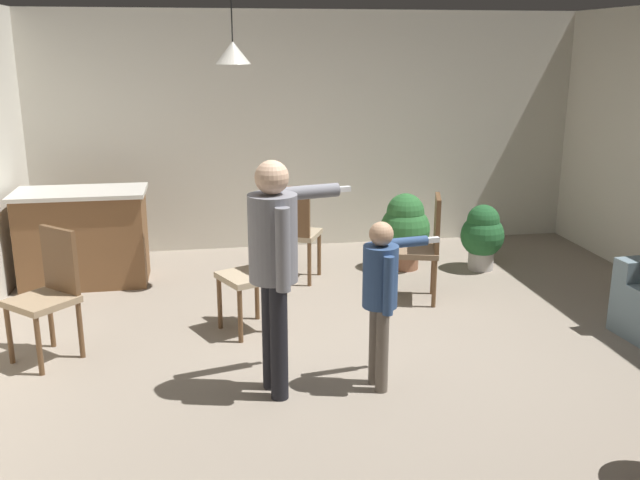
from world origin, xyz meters
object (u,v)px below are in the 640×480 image
Objects in this scene: potted_plant_by_wall at (482,234)px; kitchen_counter at (84,237)px; dining_chair_by_counter at (49,290)px; dining_chair_centre_back at (256,267)px; potted_plant_corner at (405,228)px; person_adult at (275,253)px; dining_chair_near_wall at (295,229)px; dining_chair_spare at (424,244)px; person_child at (382,287)px.

kitchen_counter is at bearing 176.87° from potted_plant_by_wall.
kitchen_counter is 1.26× the size of dining_chair_by_counter.
potted_plant_by_wall is (4.09, -0.22, -0.09)m from kitchen_counter.
dining_chair_by_counter is at bearing 75.82° from dining_chair_centre_back.
dining_chair_by_counter reaches higher than potted_plant_corner.
dining_chair_centre_back is at bearing -125.61° from dining_chair_by_counter.
dining_chair_near_wall is at bearing 155.97° from person_adult.
dining_chair_by_counter is 1.60m from dining_chair_centre_back.
dining_chair_by_counter is 1.00× the size of dining_chair_spare.
person_adult is 3.47m from potted_plant_by_wall.
dining_chair_centre_back is at bearing -87.32° from dining_chair_near_wall.
kitchen_counter is at bearing 88.55° from dining_chair_spare.
kitchen_counter is 4.09m from potted_plant_by_wall.
potted_plant_corner reaches higher than potted_plant_by_wall.
dining_chair_centre_back is at bearing -153.65° from potted_plant_by_wall.
potted_plant_corner is at bearing 133.89° from person_adult.
dining_chair_by_counter is (0.02, -1.76, 0.07)m from kitchen_counter.
dining_chair_spare is at bearing -96.33° from potted_plant_corner.
dining_chair_spare is (1.58, 0.43, 0.00)m from dining_chair_centre_back.
dining_chair_by_counter is 2.53m from dining_chair_near_wall.
dining_chair_spare is at bearing -123.46° from dining_chair_by_counter.
person_child is (0.71, -0.04, -0.26)m from person_adult.
potted_plant_by_wall is at bearing 120.93° from person_adult.
person_adult is at bearing 157.13° from dining_chair_centre_back.
person_adult is at bearing -122.64° from potted_plant_corner.
potted_plant_corner is (3.26, 1.71, -0.10)m from dining_chair_by_counter.
dining_chair_spare reaches higher than kitchen_counter.
kitchen_counter is 2.10m from dining_chair_near_wall.
dining_chair_spare is 1.42× the size of potted_plant_by_wall.
kitchen_counter is 3.34m from dining_chair_spare.
kitchen_counter is 1.54× the size of potted_plant_corner.
dining_chair_near_wall is at bearing -178.17° from potted_plant_by_wall.
potted_plant_by_wall is at bearing 136.21° from person_child.
dining_chair_by_counter is at bearing -152.31° from potted_plant_corner.
person_child is at bearing 169.70° from dining_chair_spare.
dining_chair_spare reaches higher than potted_plant_corner.
person_adult reaches higher than potted_plant_by_wall.
person_adult is at bearing -75.48° from dining_chair_near_wall.
person_child reaches higher than dining_chair_near_wall.
dining_chair_near_wall and dining_chair_centre_back have the same top height.
kitchen_counter is at bearing 179.08° from potted_plant_corner.
dining_chair_by_counter is 3.69m from potted_plant_corner.
dining_chair_by_counter and dining_chair_centre_back have the same top height.
person_adult is 1.89m from dining_chair_by_counter.
potted_plant_corner is at bearing 152.00° from person_child.
dining_chair_centre_back is at bearing 121.72° from dining_chair_spare.
person_child reaches higher than dining_chair_centre_back.
dining_chair_spare is (1.53, 1.59, -0.46)m from person_adult.
person_child is 2.39m from dining_chair_near_wall.
potted_plant_by_wall is at bearing -88.88° from dining_chair_centre_back.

